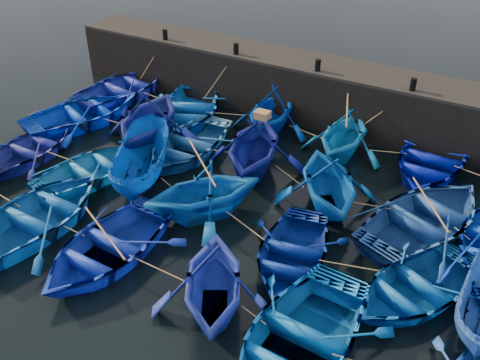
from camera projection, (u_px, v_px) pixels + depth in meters
The scene contains 31 objects.
ground at pixel (189, 245), 16.98m from camera, with size 120.00×120.00×0.00m, color black.
quay_wall at pixel (323, 93), 23.88m from camera, with size 26.00×2.50×2.50m, color black.
quay_top at pixel (326, 65), 23.17m from camera, with size 26.00×2.50×0.12m, color black.
bollard_0 at pixel (165, 34), 25.77m from camera, with size 0.24×0.24×0.50m, color black.
bollard_1 at pixel (236, 49), 24.06m from camera, with size 0.24×0.24×0.50m, color black.
bollard_2 at pixel (318, 65), 22.35m from camera, with size 0.24×0.24×0.50m, color black.
bollard_3 at pixel (413, 84), 20.64m from camera, with size 0.24×0.24×0.50m, color black.
boat_0 at pixel (125, 87), 26.24m from camera, with size 3.78×5.29×1.10m, color navy.
boat_1 at pixel (189, 108), 24.25m from camera, with size 3.87×5.40×1.12m, color blue.
boat_2 at pixel (271, 110), 22.89m from camera, with size 3.44×3.99×2.10m, color #003197.
boat_3 at pixel (344, 133), 21.17m from camera, with size 3.34×3.88×2.04m, color blue.
boat_4 at pixel (430, 160), 20.39m from camera, with size 3.69×5.15×1.07m, color #000B89.
boat_6 at pixel (83, 113), 23.82m from camera, with size 3.82×5.35×1.11m, color #0432CD.
boat_7 at pixel (149, 117), 21.87m from camera, with size 4.10×4.75×2.50m, color navy.
boat_8 at pixel (187, 144), 21.49m from camera, with size 3.55×4.97×1.03m, color #2668B0.
boat_9 at pixel (255, 145), 20.08m from camera, with size 3.86×4.48×2.36m, color navy.
boat_10 at pixel (329, 181), 18.11m from camera, with size 3.64×4.22×2.22m, color #044BAB.
boat_11 at pixel (426, 218), 17.25m from camera, with size 3.93×5.49×1.14m, color navy.
boat_13 at pixel (31, 148), 21.35m from camera, with size 3.14×4.38×0.91m, color navy.
boat_14 at pixel (91, 169), 19.96m from camera, with size 3.24×4.52×0.94m, color blue.
boat_15 at pixel (141, 163), 19.49m from camera, with size 1.76×4.68×1.81m, color #013E96.
boat_16 at pixel (203, 191), 17.69m from camera, with size 3.50×4.06×2.14m, color #0754BC.
boat_17 at pixel (291, 253), 16.01m from camera, with size 3.10×4.33×0.90m, color navy.
boat_18 at pixel (416, 286), 14.82m from camera, with size 3.22×4.50×0.93m, color #064890.
boat_21 at pixel (38, 215), 17.43m from camera, with size 3.86×5.39×1.12m, color #0B4C95.
boat_22 at pixel (107, 246), 16.15m from camera, with size 3.59×5.02×1.04m, color #102AAE.
boat_23 at pixel (213, 281), 14.17m from camera, with size 3.39×3.93×2.07m, color #1C2EA2.
boat_24 at pixel (298, 339), 13.15m from camera, with size 3.83×5.35×1.11m, color #0354B6.
wooden_crate at pixel (262, 115), 19.23m from camera, with size 0.53×0.42×0.28m, color olive.
mooring_ropes at pixel (257, 153), 20.18m from camera, with size 17.56×11.63×2.10m.
loose_oars at pixel (277, 172), 17.62m from camera, with size 10.23×11.68×1.15m.
Camera 1 is at (8.09, -10.45, 10.99)m, focal length 40.00 mm.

